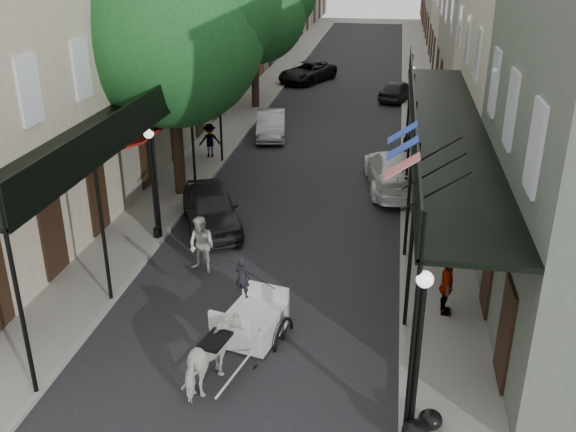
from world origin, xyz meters
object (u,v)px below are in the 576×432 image
at_px(tree_near, 182,23).
at_px(carriage, 258,297).
at_px(lamppost_right_far, 409,104).
at_px(lamppost_left, 153,182).
at_px(car_left_near, 211,208).
at_px(pedestrian_walking, 202,245).
at_px(horse, 214,357).
at_px(car_left_mid, 271,125).
at_px(car_right_near, 395,171).
at_px(lamppost_right_near, 418,354).
at_px(tree_far, 261,4).
at_px(car_left_far, 307,72).
at_px(car_right_far, 398,90).
at_px(pedestrian_sidewalk_left, 210,140).
at_px(pedestrian_sidewalk_right, 447,287).

bearing_deg(tree_near, carriage, -63.08).
distance_m(lamppost_right_far, carriage, 17.16).
distance_m(lamppost_left, car_left_near, 2.36).
bearing_deg(lamppost_left, carriage, -46.84).
relative_size(lamppost_left, pedestrian_walking, 2.11).
xyz_separation_m(horse, carriage, (0.53, 2.29, 0.23)).
bearing_deg(lamppost_left, car_left_mid, 83.06).
bearing_deg(lamppost_right_far, car_right_near, -94.78).
height_order(carriage, car_left_near, carriage).
height_order(lamppost_right_near, car_right_near, lamppost_right_near).
height_order(tree_far, lamppost_right_far, tree_far).
bearing_deg(car_right_near, car_left_far, -80.30).
height_order(lamppost_right_far, pedestrian_walking, lamppost_right_far).
xyz_separation_m(lamppost_right_near, car_right_near, (-0.50, 14.02, -1.28)).
bearing_deg(horse, lamppost_right_far, -89.87).
bearing_deg(car_left_mid, carriage, -89.76).
bearing_deg(car_left_mid, lamppost_left, -106.40).
xyz_separation_m(horse, car_right_far, (3.81, 28.26, -0.13)).
bearing_deg(lamppost_right_far, car_left_near, -121.96).
xyz_separation_m(lamppost_right_near, horse, (-4.31, 1.00, -1.29)).
xyz_separation_m(pedestrian_walking, car_left_near, (-0.60, 3.13, -0.15)).
height_order(tree_near, carriage, tree_near).
xyz_separation_m(tree_far, horse, (4.03, -25.18, -5.08)).
height_order(lamppost_right_near, carriage, lamppost_right_near).
bearing_deg(lamppost_right_near, horse, 166.95).
height_order(lamppost_right_far, pedestrian_sidewalk_left, lamppost_right_far).
bearing_deg(pedestrian_sidewalk_right, pedestrian_sidewalk_left, 39.87).
height_order(lamppost_right_far, carriage, lamppost_right_far).
relative_size(tree_far, car_right_far, 2.34).
bearing_deg(lamppost_left, car_left_far, 86.67).
distance_m(tree_far, lamppost_right_near, 27.74).
bearing_deg(pedestrian_walking, lamppost_right_far, 86.87).
xyz_separation_m(horse, pedestrian_walking, (-1.79, 5.13, 0.12)).
relative_size(pedestrian_sidewalk_left, car_right_near, 0.29).
distance_m(lamppost_left, carriage, 6.54).
bearing_deg(lamppost_right_near, tree_near, 124.27).
distance_m(lamppost_right_far, pedestrian_sidewalk_right, 15.35).
height_order(lamppost_right_near, lamppost_left, same).
bearing_deg(pedestrian_sidewalk_left, pedestrian_walking, 79.63).
xyz_separation_m(lamppost_left, carriage, (4.41, -4.71, -1.07)).
distance_m(pedestrian_sidewalk_left, car_left_far, 17.40).
bearing_deg(horse, tree_near, -57.46).
distance_m(tree_far, lamppost_right_far, 11.05).
height_order(lamppost_left, horse, lamppost_left).
distance_m(tree_near, carriage, 11.38).
bearing_deg(car_right_far, pedestrian_sidewalk_right, 111.90).
bearing_deg(tree_near, car_right_far, 65.46).
distance_m(pedestrian_walking, car_left_near, 3.19).
relative_size(lamppost_right_near, horse, 2.07).
xyz_separation_m(pedestrian_sidewalk_left, car_left_far, (2.08, 17.28, -0.19)).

